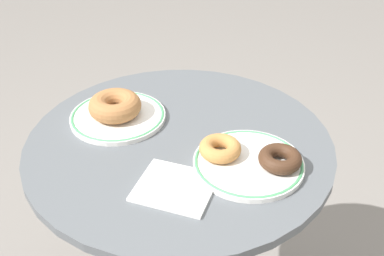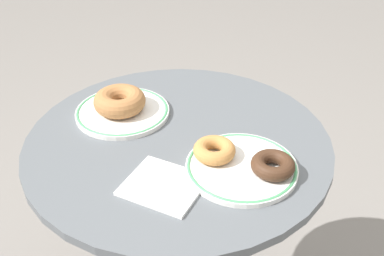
{
  "view_description": "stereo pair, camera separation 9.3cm",
  "coord_description": "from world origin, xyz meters",
  "px_view_note": "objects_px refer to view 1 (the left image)",
  "views": [
    {
      "loc": [
        0.23,
        -0.71,
        1.24
      ],
      "look_at": [
        0.02,
        0.03,
        0.72
      ],
      "focal_mm": 43.09,
      "sensor_mm": 36.0,
      "label": 1
    },
    {
      "loc": [
        0.31,
        -0.68,
        1.24
      ],
      "look_at": [
        0.02,
        0.03,
        0.72
      ],
      "focal_mm": 43.09,
      "sensor_mm": 36.0,
      "label": 2
    }
  ],
  "objects_px": {
    "donut_chocolate": "(280,159)",
    "paper_napkin": "(175,187)",
    "plate_right": "(248,163)",
    "donut_old_fashioned": "(220,148)",
    "cafe_table": "(181,212)",
    "donut_cinnamon": "(115,106)",
    "plate_left": "(118,116)"
  },
  "relations": [
    {
      "from": "donut_chocolate",
      "to": "paper_napkin",
      "type": "distance_m",
      "value": 0.19
    },
    {
      "from": "donut_cinnamon",
      "to": "paper_napkin",
      "type": "relative_size",
      "value": 0.85
    },
    {
      "from": "paper_napkin",
      "to": "donut_old_fashioned",
      "type": "bearing_deg",
      "value": 61.32
    },
    {
      "from": "paper_napkin",
      "to": "plate_left",
      "type": "bearing_deg",
      "value": 135.79
    },
    {
      "from": "plate_left",
      "to": "donut_chocolate",
      "type": "bearing_deg",
      "value": -12.59
    },
    {
      "from": "donut_cinnamon",
      "to": "donut_old_fashioned",
      "type": "bearing_deg",
      "value": -17.34
    },
    {
      "from": "plate_right",
      "to": "paper_napkin",
      "type": "xyz_separation_m",
      "value": [
        -0.11,
        -0.1,
        -0.0
      ]
    },
    {
      "from": "donut_old_fashioned",
      "to": "donut_chocolate",
      "type": "bearing_deg",
      "value": -0.64
    },
    {
      "from": "plate_right",
      "to": "plate_left",
      "type": "bearing_deg",
      "value": 164.41
    },
    {
      "from": "plate_left",
      "to": "paper_napkin",
      "type": "xyz_separation_m",
      "value": [
        0.18,
        -0.18,
        -0.0
      ]
    },
    {
      "from": "cafe_table",
      "to": "plate_left",
      "type": "height_order",
      "value": "plate_left"
    },
    {
      "from": "donut_chocolate",
      "to": "paper_napkin",
      "type": "xyz_separation_m",
      "value": [
        -0.17,
        -0.1,
        -0.02
      ]
    },
    {
      "from": "plate_right",
      "to": "donut_old_fashioned",
      "type": "xyz_separation_m",
      "value": [
        -0.06,
        0.01,
        0.02
      ]
    },
    {
      "from": "cafe_table",
      "to": "donut_cinnamon",
      "type": "relative_size",
      "value": 6.41
    },
    {
      "from": "cafe_table",
      "to": "donut_old_fashioned",
      "type": "height_order",
      "value": "donut_old_fashioned"
    },
    {
      "from": "cafe_table",
      "to": "plate_right",
      "type": "bearing_deg",
      "value": -17.15
    },
    {
      "from": "donut_old_fashioned",
      "to": "paper_napkin",
      "type": "xyz_separation_m",
      "value": [
        -0.06,
        -0.1,
        -0.02
      ]
    },
    {
      "from": "cafe_table",
      "to": "paper_napkin",
      "type": "height_order",
      "value": "paper_napkin"
    },
    {
      "from": "plate_left",
      "to": "donut_old_fashioned",
      "type": "relative_size",
      "value": 2.56
    },
    {
      "from": "donut_chocolate",
      "to": "paper_napkin",
      "type": "height_order",
      "value": "donut_chocolate"
    },
    {
      "from": "cafe_table",
      "to": "donut_chocolate",
      "type": "distance_m",
      "value": 0.3
    },
    {
      "from": "plate_left",
      "to": "donut_cinnamon",
      "type": "height_order",
      "value": "donut_cinnamon"
    },
    {
      "from": "donut_cinnamon",
      "to": "paper_napkin",
      "type": "xyz_separation_m",
      "value": [
        0.19,
        -0.18,
        -0.03
      ]
    },
    {
      "from": "cafe_table",
      "to": "donut_cinnamon",
      "type": "distance_m",
      "value": 0.28
    },
    {
      "from": "donut_old_fashioned",
      "to": "paper_napkin",
      "type": "bearing_deg",
      "value": -118.68
    },
    {
      "from": "plate_left",
      "to": "donut_chocolate",
      "type": "relative_size",
      "value": 2.56
    },
    {
      "from": "donut_old_fashioned",
      "to": "plate_left",
      "type": "bearing_deg",
      "value": 162.18
    },
    {
      "from": "plate_right",
      "to": "donut_old_fashioned",
      "type": "bearing_deg",
      "value": 174.54
    },
    {
      "from": "donut_old_fashioned",
      "to": "donut_cinnamon",
      "type": "bearing_deg",
      "value": 162.66
    },
    {
      "from": "plate_right",
      "to": "paper_napkin",
      "type": "distance_m",
      "value": 0.15
    },
    {
      "from": "plate_right",
      "to": "donut_cinnamon",
      "type": "distance_m",
      "value": 0.31
    },
    {
      "from": "donut_cinnamon",
      "to": "donut_chocolate",
      "type": "bearing_deg",
      "value": -12.3
    }
  ]
}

